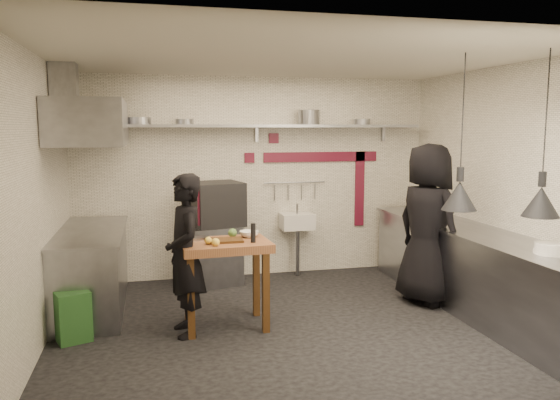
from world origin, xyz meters
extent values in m
plane|color=black|center=(0.00, 0.00, 0.00)|extent=(5.00, 5.00, 0.00)
plane|color=beige|center=(0.00, 0.00, 2.80)|extent=(5.00, 5.00, 0.00)
cube|color=white|center=(0.00, 2.10, 1.40)|extent=(5.00, 0.04, 2.80)
cube|color=white|center=(0.00, -2.10, 1.40)|extent=(5.00, 0.04, 2.80)
cube|color=white|center=(-2.50, 0.00, 1.40)|extent=(0.04, 4.20, 2.80)
cube|color=white|center=(2.50, 0.00, 1.40)|extent=(0.04, 4.20, 2.80)
cube|color=maroon|center=(0.95, 2.08, 1.68)|extent=(1.70, 0.02, 0.14)
cube|color=maroon|center=(1.55, 2.08, 1.20)|extent=(0.14, 0.02, 1.10)
cube|color=maroon|center=(0.25, 2.08, 1.95)|extent=(0.14, 0.02, 0.14)
cube|color=maroon|center=(-0.10, 2.08, 1.68)|extent=(0.14, 0.02, 0.14)
cube|color=gray|center=(0.00, 1.92, 2.12)|extent=(4.60, 0.34, 0.04)
cube|color=gray|center=(-1.90, 2.07, 2.02)|extent=(0.04, 0.06, 0.24)
cube|color=gray|center=(0.00, 2.07, 2.02)|extent=(0.04, 0.06, 0.24)
cube|color=gray|center=(1.90, 2.07, 2.02)|extent=(0.04, 0.06, 0.24)
cylinder|color=gray|center=(-1.57, 1.92, 2.19)|extent=(0.38, 0.38, 0.09)
cylinder|color=gray|center=(-0.99, 1.92, 2.18)|extent=(0.28, 0.28, 0.07)
cylinder|color=gray|center=(0.72, 1.92, 2.24)|extent=(0.35, 0.35, 0.20)
cylinder|color=gray|center=(1.50, 1.92, 2.18)|extent=(0.28, 0.28, 0.08)
cube|color=gray|center=(-0.68, 1.77, 0.40)|extent=(0.81, 0.76, 0.80)
cube|color=black|center=(-0.61, 1.74, 1.09)|extent=(0.74, 0.71, 0.58)
cube|color=maroon|center=(-0.65, 1.49, 1.09)|extent=(0.49, 0.13, 0.46)
cube|color=black|center=(-0.61, 1.50, 1.09)|extent=(0.39, 0.10, 0.34)
cube|color=silver|center=(0.55, 1.92, 0.78)|extent=(0.46, 0.34, 0.22)
cylinder|color=gray|center=(0.55, 1.92, 0.96)|extent=(0.03, 0.03, 0.14)
cylinder|color=gray|center=(0.55, 1.88, 0.34)|extent=(0.06, 0.06, 0.66)
cylinder|color=gray|center=(0.55, 2.06, 1.32)|extent=(0.90, 0.02, 0.02)
cube|color=gray|center=(2.15, 0.00, 0.45)|extent=(0.70, 3.80, 0.90)
cube|color=gray|center=(2.15, 0.00, 0.92)|extent=(0.76, 3.90, 0.03)
cylinder|color=silver|center=(2.12, -1.22, 0.99)|extent=(0.34, 0.34, 0.11)
cylinder|color=silver|center=(2.10, -1.17, 0.96)|extent=(0.20, 0.20, 0.05)
cube|color=gray|center=(-2.15, 1.05, 0.45)|extent=(0.70, 1.90, 0.90)
cube|color=gray|center=(-2.15, 1.05, 0.92)|extent=(0.76, 2.00, 0.03)
cube|color=gray|center=(-2.10, 1.05, 2.15)|extent=(0.78, 1.60, 0.50)
cube|color=gray|center=(-2.35, 1.05, 2.55)|extent=(0.28, 0.28, 0.50)
cube|color=#255724|center=(-2.25, 0.08, 0.25)|extent=(0.40, 0.40, 0.50)
cube|color=#482B12|center=(-0.71, 0.10, 0.93)|extent=(0.34, 0.24, 0.02)
cylinder|color=black|center=(-0.44, -0.01, 1.02)|extent=(0.06, 0.06, 0.20)
sphere|color=yellow|center=(-0.91, 0.00, 0.96)|extent=(0.10, 0.10, 0.08)
sphere|color=yellow|center=(-0.84, -0.09, 0.96)|extent=(0.10, 0.10, 0.08)
sphere|color=#56833B|center=(-0.61, 0.29, 0.97)|extent=(0.12, 0.12, 0.10)
cube|color=gray|center=(-0.98, 0.26, 0.94)|extent=(0.23, 0.19, 0.03)
imported|color=silver|center=(-0.43, 0.28, 0.95)|extent=(0.25, 0.25, 0.07)
imported|color=black|center=(-1.14, 0.00, 0.82)|extent=(0.48, 0.65, 1.65)
imported|color=black|center=(1.73, 0.36, 0.96)|extent=(0.85, 1.07, 1.92)
camera|label=1|loc=(-1.45, -5.44, 2.09)|focal=35.00mm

